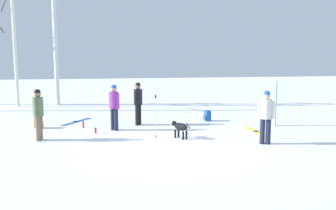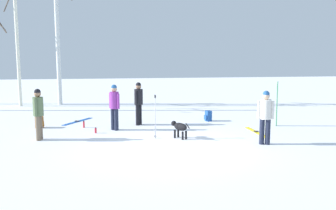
{
  "view_description": "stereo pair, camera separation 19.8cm",
  "coord_description": "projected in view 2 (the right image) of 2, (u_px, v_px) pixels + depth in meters",
  "views": [
    {
      "loc": [
        -1.71,
        -11.23,
        2.94
      ],
      "look_at": [
        0.32,
        2.22,
        1.0
      ],
      "focal_mm": 40.46,
      "sensor_mm": 36.0,
      "label": 1
    },
    {
      "loc": [
        -1.52,
        -11.26,
        2.94
      ],
      "look_at": [
        0.32,
        2.22,
        1.0
      ],
      "focal_mm": 40.46,
      "sensor_mm": 36.0,
      "label": 2
    }
  ],
  "objects": [
    {
      "name": "ski_pair_planted_0",
      "position": [
        277.0,
        104.0,
        14.86
      ],
      "size": [
        0.13,
        0.19,
        1.77
      ],
      "color": "green",
      "rests_on": "ground_plane"
    },
    {
      "name": "ski_pair_lying_1",
      "position": [
        78.0,
        121.0,
        15.91
      ],
      "size": [
        1.13,
        1.72,
        0.05
      ],
      "color": "blue",
      "rests_on": "ground_plane"
    },
    {
      "name": "person_3",
      "position": [
        114.0,
        104.0,
        14.09
      ],
      "size": [
        0.39,
        0.41,
        1.72
      ],
      "color": "#1E2338",
      "rests_on": "ground_plane"
    },
    {
      "name": "ski_pair_lying_0",
      "position": [
        256.0,
        132.0,
        13.79
      ],
      "size": [
        0.25,
        1.88,
        0.05
      ],
      "color": "yellow",
      "rests_on": "ground_plane"
    },
    {
      "name": "ski_poles_0",
      "position": [
        155.0,
        115.0,
        12.74
      ],
      "size": [
        0.07,
        0.24,
        1.49
      ],
      "color": "#B2B2BC",
      "rests_on": "ground_plane"
    },
    {
      "name": "backpack_0",
      "position": [
        208.0,
        116.0,
        16.03
      ],
      "size": [
        0.32,
        0.3,
        0.44
      ],
      "color": "#1E4C99",
      "rests_on": "ground_plane"
    },
    {
      "name": "person_2",
      "position": [
        38.0,
        111.0,
        12.51
      ],
      "size": [
        0.34,
        0.51,
        1.72
      ],
      "color": "#72604C",
      "rests_on": "ground_plane"
    },
    {
      "name": "water_bottle_0",
      "position": [
        84.0,
        124.0,
        14.65
      ],
      "size": [
        0.07,
        0.07,
        0.26
      ],
      "color": "red",
      "rests_on": "ground_plane"
    },
    {
      "name": "person_1",
      "position": [
        139.0,
        101.0,
        15.09
      ],
      "size": [
        0.34,
        0.46,
        1.72
      ],
      "color": "black",
      "rests_on": "ground_plane"
    },
    {
      "name": "dog",
      "position": [
        180.0,
        127.0,
        12.81
      ],
      "size": [
        0.53,
        0.78,
        0.57
      ],
      "color": "black",
      "rests_on": "ground_plane"
    },
    {
      "name": "birch_tree_3",
      "position": [
        58.0,
        30.0,
        20.43
      ],
      "size": [
        1.49,
        1.63,
        7.6
      ],
      "color": "silver",
      "rests_on": "ground_plane"
    },
    {
      "name": "birch_tree_2",
      "position": [
        17.0,
        31.0,
        19.87
      ],
      "size": [
        1.59,
        1.59,
        7.89
      ],
      "color": "silver",
      "rests_on": "ground_plane"
    },
    {
      "name": "ground_plane",
      "position": [
        167.0,
        147.0,
        11.66
      ],
      "size": [
        60.0,
        60.0,
        0.0
      ],
      "primitive_type": "plane",
      "color": "white"
    },
    {
      "name": "water_bottle_1",
      "position": [
        96.0,
        130.0,
        13.67
      ],
      "size": [
        0.07,
        0.07,
        0.21
      ],
      "color": "red",
      "rests_on": "ground_plane"
    },
    {
      "name": "person_0",
      "position": [
        265.0,
        114.0,
        11.91
      ],
      "size": [
        0.5,
        0.34,
        1.72
      ],
      "color": "#1E2338",
      "rests_on": "ground_plane"
    },
    {
      "name": "backpack_1",
      "position": [
        39.0,
        122.0,
        14.61
      ],
      "size": [
        0.34,
        0.34,
        0.44
      ],
      "color": "#99591E",
      "rests_on": "ground_plane"
    }
  ]
}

